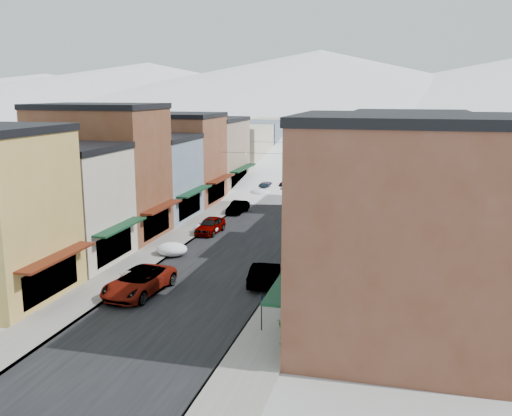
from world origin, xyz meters
The scene contains 39 objects.
ground centered at (0.00, 0.00, 0.00)m, with size 600.00×600.00×0.00m, color gray.
road centered at (0.00, 60.00, 0.01)m, with size 10.00×160.00×0.01m, color black.
sidewalk_left centered at (-6.60, 60.00, 0.07)m, with size 3.20×160.00×0.15m, color gray.
sidewalk_right centered at (6.60, 60.00, 0.07)m, with size 3.20×160.00×0.15m, color gray.
curb_left centered at (-5.05, 60.00, 0.07)m, with size 0.10×160.00×0.15m, color slate.
curb_right centered at (5.05, 60.00, 0.07)m, with size 0.10×160.00×0.15m, color slate.
bldg_l_cream centered at (-13.19, 12.50, 4.76)m, with size 11.30×8.20×9.50m.
bldg_l_brick_near centered at (-13.69, 20.50, 6.26)m, with size 12.30×8.20×12.50m.
bldg_l_grayblue centered at (-13.19, 29.00, 4.51)m, with size 11.30×9.20×9.00m.
bldg_l_brick_far centered at (-14.19, 38.00, 5.51)m, with size 13.30×9.20×11.00m.
bldg_l_tan centered at (-13.19, 48.00, 5.01)m, with size 11.30×11.20×10.00m.
bldg_r_brick_near centered at (13.69, 3.00, 6.26)m, with size 12.30×9.20×12.50m.
bldg_r_green centered at (13.19, 12.00, 4.76)m, with size 11.30×9.20×9.50m.
bldg_r_blue centered at (13.19, 21.00, 5.26)m, with size 11.30×9.20×10.50m.
bldg_r_cream centered at (13.69, 30.00, 4.51)m, with size 12.30×9.20×9.00m.
bldg_r_brick_far centered at (14.19, 39.00, 5.76)m, with size 13.30×9.20×11.50m.
bldg_r_tan centered at (13.19, 49.00, 4.76)m, with size 11.30×11.20×9.50m.
distant_blocks centered at (0.00, 83.00, 4.00)m, with size 34.00×55.00×8.00m.
mountain_ridge centered at (-19.47, 277.18, 14.36)m, with size 670.00×340.00×34.00m.
overhead_cables centered at (0.00, 47.50, 6.20)m, with size 16.40×15.04×0.04m.
car_white_suv centered at (-3.50, 7.02, 0.88)m, with size 2.91×6.31×1.75m, color silver.
car_silver_sedan centered at (-4.30, 24.29, 0.79)m, with size 1.87×4.64×1.58m, color gray.
car_dark_hatch centered at (-4.30, 33.86, 0.68)m, with size 1.44×4.13×1.36m, color black.
car_silver_wagon centered at (-4.30, 46.88, 0.72)m, with size 2.03×4.99×1.45m, color #9FA1A7.
car_green_sedan centered at (4.30, 11.16, 0.77)m, with size 1.64×4.70×1.55m, color black.
car_gray_suv centered at (4.30, 24.99, 0.79)m, with size 1.86×4.61×1.57m, color gray.
car_black_sedan centered at (4.30, 40.79, 0.83)m, with size 2.32×5.70×1.65m, color black.
car_lane_silver centered at (-1.74, 47.58, 0.80)m, with size 1.89×4.69×1.60m, color #96999D.
car_lane_white centered at (0.77, 63.42, 0.81)m, with size 2.70×5.86×1.63m, color white.
fire_hydrant centered at (5.89, 9.06, 0.46)m, with size 0.40×0.30×0.69m.
parking_sign centered at (6.15, 2.91, 1.46)m, with size 0.06×0.31×2.23m.
trash_can centered at (5.81, 22.79, 0.60)m, with size 0.52×0.52×0.89m.
streetlamp_near centered at (5.57, 25.61, 2.87)m, with size 0.36×0.36×4.31m.
streetlamp_far centered at (5.20, 42.01, 2.70)m, with size 0.34×0.34×4.04m.
planter_near centered at (7.19, 3.65, 0.43)m, with size 0.50×0.43×0.55m, color #376F32.
planter_far centered at (7.80, 1.00, 0.47)m, with size 0.36×0.36×0.65m, color #285728.
snow_pile_near centered at (-4.88, 16.23, 0.53)m, with size 2.64×2.82×1.12m.
snow_pile_mid centered at (-4.61, 23.98, 0.50)m, with size 2.45×2.71×1.04m.
snow_pile_far centered at (-4.28, 44.09, 0.53)m, with size 2.63×2.82×1.11m.
Camera 1 is at (13.51, -26.84, 13.69)m, focal length 40.00 mm.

